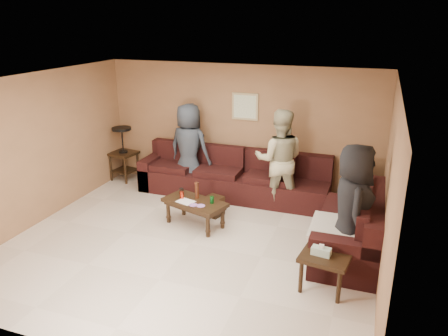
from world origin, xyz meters
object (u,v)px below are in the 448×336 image
object	(u,v)px
waste_bin	(214,206)
person_middle	(279,160)
side_table_right	(324,260)
sectional_sofa	(266,196)
end_table_left	(123,153)
coffee_table	(195,204)
person_left	(189,148)
person_right	(352,208)

from	to	relation	value
waste_bin	person_middle	distance (m)	1.43
side_table_right	person_middle	xyz separation A→B (m)	(-1.13, 2.35, 0.49)
sectional_sofa	end_table_left	size ratio (longest dim) A/B	4.05
coffee_table	person_left	distance (m)	1.66
person_middle	person_right	bearing A→B (deg)	117.90
coffee_table	person_right	size ratio (longest dim) A/B	0.65
coffee_table	person_right	bearing A→B (deg)	-10.46
person_middle	person_right	size ratio (longest dim) A/B	1.02
sectional_sofa	person_right	world-z (taller)	person_right
end_table_left	side_table_right	distance (m)	5.29
sectional_sofa	person_right	size ratio (longest dim) A/B	2.59
end_table_left	waste_bin	size ratio (longest dim) A/B	3.35
side_table_right	sectional_sofa	bearing A→B (deg)	121.95
sectional_sofa	person_left	xyz separation A→B (m)	(-1.71, 0.52, 0.56)
waste_bin	person_right	bearing A→B (deg)	-21.68
side_table_right	person_middle	bearing A→B (deg)	115.76
sectional_sofa	side_table_right	size ratio (longest dim) A/B	6.98
person_left	end_table_left	bearing A→B (deg)	3.95
person_left	person_right	bearing A→B (deg)	157.87
end_table_left	waste_bin	xyz separation A→B (m)	(2.45, -1.04, -0.43)
sectional_sofa	person_middle	xyz separation A→B (m)	(0.14, 0.31, 0.59)
sectional_sofa	person_middle	bearing A→B (deg)	66.65
side_table_right	waste_bin	distance (m)	2.68
coffee_table	person_middle	distance (m)	1.74
end_table_left	person_left	size ratio (longest dim) A/B	0.65
coffee_table	end_table_left	world-z (taller)	end_table_left
side_table_right	person_right	size ratio (longest dim) A/B	0.37
side_table_right	person_left	bearing A→B (deg)	139.42
waste_bin	person_middle	xyz separation A→B (m)	(0.98, 0.73, 0.75)
sectional_sofa	waste_bin	xyz separation A→B (m)	(-0.85, -0.41, -0.15)
person_middle	coffee_table	bearing A→B (deg)	34.65
sectional_sofa	person_right	distance (m)	2.11
person_middle	person_right	world-z (taller)	person_middle
coffee_table	person_left	xyz separation A→B (m)	(-0.71, 1.41, 0.51)
end_table_left	person_right	size ratio (longest dim) A/B	0.64
person_right	waste_bin	bearing A→B (deg)	57.16
waste_bin	coffee_table	bearing A→B (deg)	-108.56
sectional_sofa	end_table_left	xyz separation A→B (m)	(-3.30, 0.63, 0.28)
person_middle	person_right	distance (m)	2.17
end_table_left	person_left	bearing A→B (deg)	-3.98
person_left	coffee_table	bearing A→B (deg)	124.72
end_table_left	person_left	distance (m)	1.62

